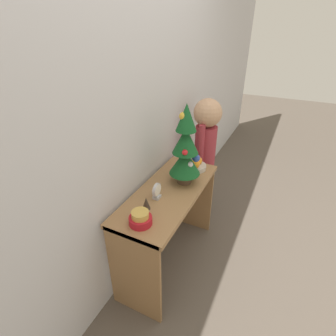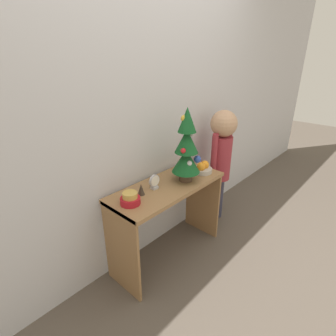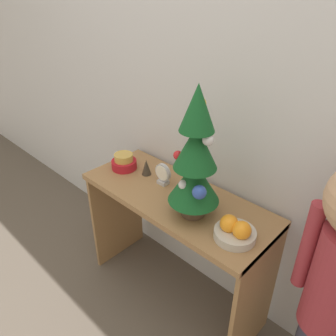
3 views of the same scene
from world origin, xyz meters
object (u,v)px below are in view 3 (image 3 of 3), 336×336
(figurine, at_px, (146,167))
(mini_tree, at_px, (195,159))
(singing_bowl, at_px, (124,162))
(desk_clock, at_px, (163,174))
(fruit_bowl, at_px, (235,231))

(figurine, bearing_deg, mini_tree, -12.85)
(singing_bowl, relative_size, figurine, 1.59)
(mini_tree, height_order, desk_clock, mini_tree)
(figurine, bearing_deg, singing_bowl, -163.37)
(mini_tree, xyz_separation_m, figurine, (-0.40, 0.09, -0.24))
(mini_tree, bearing_deg, fruit_bowl, -1.13)
(singing_bowl, relative_size, desk_clock, 1.21)
(mini_tree, relative_size, singing_bowl, 4.27)
(mini_tree, bearing_deg, singing_bowl, 174.63)
(singing_bowl, bearing_deg, desk_clock, 7.36)
(figurine, bearing_deg, fruit_bowl, -8.72)
(singing_bowl, xyz_separation_m, figurine, (0.14, 0.04, 0.01))
(fruit_bowl, relative_size, desk_clock, 1.49)
(singing_bowl, height_order, figurine, same)
(mini_tree, bearing_deg, desk_clock, 162.55)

